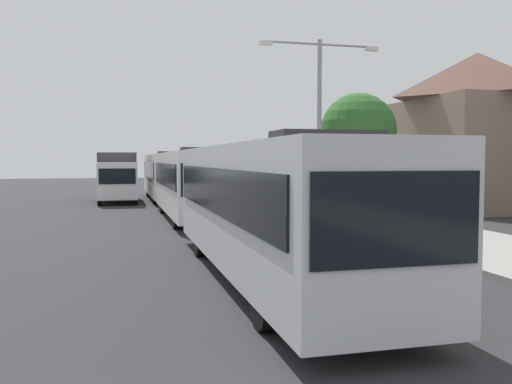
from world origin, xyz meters
TOP-DOWN VIEW (x-y plane):
  - bus_lead at (-1.30, 10.30)m, footprint 2.58×11.73m
  - bus_second_in_line at (-1.30, 23.12)m, footprint 2.58×10.86m
  - bus_middle at (-1.30, 35.40)m, footprint 2.58×11.73m
  - white_suv at (2.40, 12.32)m, footprint 1.86×4.64m
  - box_truck_oncoming at (-4.60, 34.37)m, footprint 2.35×6.89m
  - streetlamp_mid at (4.10, 21.18)m, footprint 5.52×0.28m
  - roadside_tree at (6.61, 22.52)m, footprint 3.62×3.62m
  - house_distant_gabled at (14.35, 24.19)m, footprint 7.20×7.98m

SIDE VIEW (x-z plane):
  - white_suv at x=2.40m, z-range 0.08..1.98m
  - bus_second_in_line at x=-1.30m, z-range 0.08..3.29m
  - bus_middle at x=-1.30m, z-range 0.09..3.30m
  - bus_lead at x=-1.30m, z-range 0.09..3.30m
  - box_truck_oncoming at x=-4.60m, z-range 0.12..3.27m
  - roadside_tree at x=6.61m, z-range 1.20..6.95m
  - house_distant_gabled at x=14.35m, z-range 0.09..8.58m
  - streetlamp_mid at x=4.10m, z-range 1.04..8.88m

